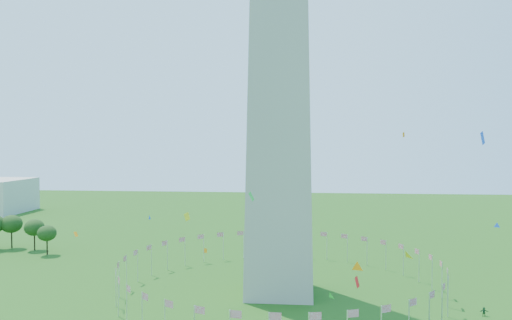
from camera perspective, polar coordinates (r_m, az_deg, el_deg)
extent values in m
cylinder|color=silver|center=(134.21, 20.48, -12.73)|extent=(0.24, 0.24, 9.00)
cylinder|color=silver|center=(140.57, 19.49, -12.04)|extent=(0.24, 0.24, 9.00)
cylinder|color=silver|center=(146.52, 18.13, -11.44)|extent=(0.24, 0.24, 9.00)
cylinder|color=silver|center=(151.93, 16.50, -10.93)|extent=(0.24, 0.24, 9.00)
cylinder|color=silver|center=(156.72, 14.63, -10.51)|extent=(0.24, 0.24, 9.00)
cylinder|color=silver|center=(160.79, 12.58, -10.17)|extent=(0.24, 0.24, 9.00)
cylinder|color=silver|center=(164.07, 10.39, -9.90)|extent=(0.24, 0.24, 9.00)
cylinder|color=silver|center=(166.53, 8.10, -9.71)|extent=(0.24, 0.24, 9.00)
cylinder|color=silver|center=(168.11, 5.75, -9.58)|extent=(0.24, 0.24, 9.00)
cylinder|color=silver|center=(168.80, 3.36, -9.53)|extent=(0.24, 0.24, 9.00)
cylinder|color=silver|center=(168.59, 0.96, -9.54)|extent=(0.24, 0.24, 9.00)
cylinder|color=silver|center=(167.48, -1.42, -9.62)|extent=(0.24, 0.24, 9.00)
cylinder|color=silver|center=(165.48, -3.75, -9.77)|extent=(0.24, 0.24, 9.00)
cylinder|color=silver|center=(162.63, -6.00, -9.98)|extent=(0.24, 0.24, 9.00)
cylinder|color=silver|center=(158.97, -8.12, -10.28)|extent=(0.24, 0.24, 9.00)
cylinder|color=silver|center=(154.56, -10.09, -10.65)|extent=(0.24, 0.24, 9.00)
cylinder|color=silver|center=(149.46, -11.86, -11.11)|extent=(0.24, 0.24, 9.00)
cylinder|color=silver|center=(143.78, -13.38, -11.65)|extent=(0.24, 0.24, 9.00)
cylinder|color=silver|center=(137.63, -14.57, -12.29)|extent=(0.24, 0.24, 9.00)
cylinder|color=silver|center=(131.13, -15.38, -13.03)|extent=(0.24, 0.24, 9.00)
cylinder|color=silver|center=(124.45, -15.71, -13.86)|extent=(0.24, 0.24, 9.00)
cylinder|color=silver|center=(117.77, -15.47, -14.79)|extent=(0.24, 0.24, 9.00)
cylinder|color=silver|center=(111.33, -14.56, -15.79)|extent=(0.24, 0.24, 9.00)
cylinder|color=silver|center=(105.37, -12.88, -16.82)|extent=(0.24, 0.24, 9.00)
cylinder|color=silver|center=(108.09, 19.19, -16.39)|extent=(0.24, 0.24, 9.00)
cylinder|color=silver|center=(114.31, 20.50, -15.37)|extent=(0.24, 0.24, 9.00)
cylinder|color=silver|center=(120.89, 21.09, -14.41)|extent=(0.24, 0.24, 9.00)
cylinder|color=silver|center=(127.60, 21.05, -13.52)|extent=(0.24, 0.24, 9.00)
imported|color=#194022|center=(125.86, 24.61, -15.47)|extent=(1.84, 0.89, 1.94)
plane|color=orange|center=(104.95, 11.50, -11.92)|extent=(2.46, 1.08, 2.66)
plane|color=blue|center=(79.38, 24.48, 2.29)|extent=(0.82, 2.08, 2.20)
plane|color=yellow|center=(96.38, -7.89, -6.44)|extent=(0.65, 1.72, 1.83)
plane|color=blue|center=(142.13, -12.06, -6.48)|extent=(0.22, 1.60, 1.59)
plane|color=orange|center=(109.40, -5.79, -10.27)|extent=(1.18, 0.39, 1.12)
plane|color=green|center=(93.84, -0.53, -4.19)|extent=(1.85, 1.15, 1.95)
plane|color=orange|center=(115.92, 16.52, 2.79)|extent=(0.70, 1.13, 1.32)
plane|color=green|center=(109.90, 8.58, -15.13)|extent=(1.55, 1.59, 1.55)
plane|color=red|center=(105.76, 11.48, -13.52)|extent=(2.12, 1.71, 2.22)
plane|color=orange|center=(151.05, -19.89, -7.97)|extent=(0.98, 1.54, 1.45)
plane|color=blue|center=(112.08, 25.83, -6.77)|extent=(1.03, 0.69, 1.08)
plane|color=yellow|center=(110.31, 17.00, -10.41)|extent=(1.85, 2.88, 2.35)
ellipsoid|color=#26501A|center=(201.99, -26.15, -7.40)|extent=(7.57, 7.57, 11.82)
ellipsoid|color=#26501A|center=(195.25, -23.99, -7.84)|extent=(6.92, 6.92, 10.81)
ellipsoid|color=#26501A|center=(185.75, -22.77, -8.47)|extent=(6.34, 6.34, 9.91)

